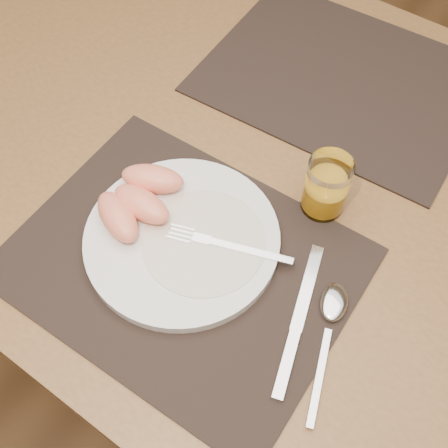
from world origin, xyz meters
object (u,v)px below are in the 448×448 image
plate (182,239)px  fork (218,243)px  placemat_far (342,78)px  table (276,197)px  juice_glass (326,188)px  spoon (332,312)px  placemat_near (183,263)px  knife (295,331)px

plate → fork: 0.05m
fork → placemat_far: bearing=93.5°
table → plate: size_ratio=5.19×
plate → placemat_far: bearing=86.6°
placemat_far → plate: bearing=-93.4°
fork → juice_glass: bearing=61.8°
spoon → plate: bearing=-173.7°
table → placemat_far: size_ratio=3.11×
placemat_far → plate: plate is taller
plate → juice_glass: size_ratio=2.89×
placemat_far → spoon: (0.20, -0.39, 0.01)m
placemat_near → plate: (-0.02, 0.03, 0.01)m
placemat_near → placemat_far: size_ratio=1.00×
placemat_far → juice_glass: (0.10, -0.25, 0.04)m
plate → fork: fork is taller
knife → juice_glass: juice_glass is taller
placemat_near → spoon: (0.20, 0.05, 0.01)m
placemat_near → juice_glass: 0.22m
plate → knife: size_ratio=1.26×
placemat_near → placemat_far: same height
plate → juice_glass: 0.21m
plate → spoon: bearing=6.3°
plate → spoon: (0.22, 0.02, -0.00)m
placemat_far → fork: 0.40m
placemat_far → fork: fork is taller
placemat_near → knife: bearing=0.9°
plate → spoon: plate is taller
placemat_far → fork: size_ratio=2.64×
table → juice_glass: size_ratio=14.97×
placemat_far → spoon: bearing=-63.1°
table → placemat_near: bearing=-94.7°
fork → juice_glass: (0.08, 0.15, 0.02)m
plate → juice_glass: juice_glass is taller
placemat_near → placemat_far: (0.00, 0.44, 0.00)m
table → plate: plate is taller
spoon → knife: bearing=-118.5°
knife → spoon: (0.03, 0.05, 0.00)m
placemat_near → plate: bearing=128.0°
knife → juice_glass: size_ratio=2.29×
placemat_near → juice_glass: juice_glass is taller
placemat_far → table: bearing=-86.5°
placemat_far → knife: 0.47m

